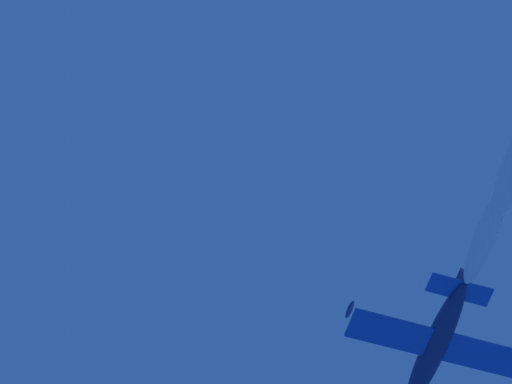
# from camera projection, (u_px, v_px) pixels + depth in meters

# --- Properties ---
(airplane_left_wingman) EXTENTS (8.98, 9.96, 3.13)m
(airplane_left_wingman) POSITION_uv_depth(u_px,v_px,m) (433.00, 351.00, 63.49)
(airplane_left_wingman) COLOR navy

